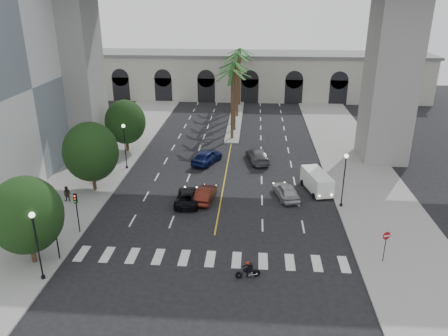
# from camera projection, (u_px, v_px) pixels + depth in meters

# --- Properties ---
(ground) EXTENTS (140.00, 140.00, 0.00)m
(ground) POSITION_uv_depth(u_px,v_px,m) (212.00, 248.00, 34.48)
(ground) COLOR black
(ground) RESTS_ON ground
(sidewalk_left) EXTENTS (8.00, 100.00, 0.15)m
(sidewalk_left) POSITION_uv_depth(u_px,v_px,m) (93.00, 171.00, 49.36)
(sidewalk_left) COLOR gray
(sidewalk_left) RESTS_ON ground
(sidewalk_right) EXTENTS (8.00, 100.00, 0.15)m
(sidewalk_right) POSITION_uv_depth(u_px,v_px,m) (363.00, 179.00, 47.33)
(sidewalk_right) COLOR gray
(sidewalk_right) RESTS_ON ground
(median) EXTENTS (2.00, 24.00, 0.20)m
(median) POSITION_uv_depth(u_px,v_px,m) (235.00, 120.00, 69.65)
(median) COLOR gray
(median) RESTS_ON ground
(pier_building) EXTENTS (71.00, 10.50, 8.50)m
(pier_building) POSITION_uv_depth(u_px,v_px,m) (240.00, 75.00, 83.87)
(pier_building) COLOR beige
(pier_building) RESTS_ON ground
(palm_a) EXTENTS (3.20, 3.20, 10.30)m
(palm_a) POSITION_uv_depth(u_px,v_px,m) (232.00, 73.00, 57.06)
(palm_a) COLOR #47331E
(palm_a) RESTS_ON ground
(palm_b) EXTENTS (3.20, 3.20, 10.60)m
(palm_b) POSITION_uv_depth(u_px,v_px,m) (235.00, 66.00, 60.66)
(palm_b) COLOR #47331E
(palm_b) RESTS_ON ground
(palm_c) EXTENTS (3.20, 3.20, 10.10)m
(palm_c) POSITION_uv_depth(u_px,v_px,m) (234.00, 65.00, 64.56)
(palm_c) COLOR #47331E
(palm_c) RESTS_ON ground
(palm_d) EXTENTS (3.20, 3.20, 10.90)m
(palm_d) POSITION_uv_depth(u_px,v_px,m) (238.00, 57.00, 67.97)
(palm_d) COLOR #47331E
(palm_d) RESTS_ON ground
(palm_e) EXTENTS (3.20, 3.20, 10.40)m
(palm_e) POSITION_uv_depth(u_px,v_px,m) (237.00, 56.00, 71.86)
(palm_e) COLOR #47331E
(palm_e) RESTS_ON ground
(palm_f) EXTENTS (3.20, 3.20, 10.70)m
(palm_f) POSITION_uv_depth(u_px,v_px,m) (240.00, 52.00, 75.45)
(palm_f) COLOR #47331E
(palm_f) RESTS_ON ground
(street_tree_near) EXTENTS (5.20, 5.20, 6.89)m
(street_tree_near) POSITION_uv_depth(u_px,v_px,m) (26.00, 215.00, 31.09)
(street_tree_near) COLOR #382616
(street_tree_near) RESTS_ON ground
(street_tree_mid) EXTENTS (5.44, 5.44, 7.21)m
(street_tree_mid) POSITION_uv_depth(u_px,v_px,m) (91.00, 152.00, 43.07)
(street_tree_mid) COLOR #382616
(street_tree_mid) RESTS_ON ground
(street_tree_far) EXTENTS (5.04, 5.04, 6.68)m
(street_tree_far) POSITION_uv_depth(u_px,v_px,m) (125.00, 122.00, 54.30)
(street_tree_far) COLOR #382616
(street_tree_far) RESTS_ON ground
(lamp_post_left_near) EXTENTS (0.40, 0.40, 5.35)m
(lamp_post_left_near) POSITION_uv_depth(u_px,v_px,m) (36.00, 240.00, 29.42)
(lamp_post_left_near) COLOR black
(lamp_post_left_near) RESTS_ON ground
(lamp_post_left_far) EXTENTS (0.40, 0.40, 5.35)m
(lamp_post_left_far) POSITION_uv_depth(u_px,v_px,m) (125.00, 143.00, 48.88)
(lamp_post_left_far) COLOR black
(lamp_post_left_far) RESTS_ON ground
(lamp_post_right) EXTENTS (0.40, 0.40, 5.35)m
(lamp_post_right) POSITION_uv_depth(u_px,v_px,m) (344.00, 176.00, 39.93)
(lamp_post_right) COLOR black
(lamp_post_right) RESTS_ON ground
(traffic_signal_near) EXTENTS (0.25, 0.18, 3.65)m
(traffic_signal_near) POSITION_uv_depth(u_px,v_px,m) (55.00, 231.00, 32.00)
(traffic_signal_near) COLOR black
(traffic_signal_near) RESTS_ON ground
(traffic_signal_far) EXTENTS (0.25, 0.18, 3.65)m
(traffic_signal_far) POSITION_uv_depth(u_px,v_px,m) (76.00, 207.00, 35.70)
(traffic_signal_far) COLOR black
(traffic_signal_far) RESTS_ON ground
(motorcycle_rider) EXTENTS (1.78, 0.62, 1.31)m
(motorcycle_rider) POSITION_uv_depth(u_px,v_px,m) (249.00, 270.00, 30.71)
(motorcycle_rider) COLOR black
(motorcycle_rider) RESTS_ON ground
(car_a) EXTENTS (2.85, 4.71, 1.50)m
(car_a) POSITION_uv_depth(u_px,v_px,m) (286.00, 191.00, 42.76)
(car_a) COLOR #A9A9AE
(car_a) RESTS_ON ground
(car_b) EXTENTS (1.99, 4.44, 1.41)m
(car_b) POSITION_uv_depth(u_px,v_px,m) (205.00, 194.00, 42.19)
(car_b) COLOR #4B170F
(car_b) RESTS_ON ground
(car_c) EXTENTS (2.29, 4.80, 1.32)m
(car_c) POSITION_uv_depth(u_px,v_px,m) (188.00, 196.00, 41.77)
(car_c) COLOR black
(car_c) RESTS_ON ground
(car_d) EXTENTS (3.26, 5.70, 1.56)m
(car_d) POSITION_uv_depth(u_px,v_px,m) (258.00, 155.00, 52.14)
(car_d) COLOR #58585C
(car_d) RESTS_ON ground
(car_e) EXTENTS (3.76, 5.34, 1.69)m
(car_e) POSITION_uv_depth(u_px,v_px,m) (207.00, 157.00, 51.53)
(car_e) COLOR #10194C
(car_e) RESTS_ON ground
(cargo_van) EXTENTS (2.90, 5.07, 2.04)m
(cargo_van) POSITION_uv_depth(u_px,v_px,m) (317.00, 181.00, 44.01)
(cargo_van) COLOR white
(cargo_van) RESTS_ON ground
(pedestrian_a) EXTENTS (0.74, 0.66, 1.70)m
(pedestrian_a) POSITION_uv_depth(u_px,v_px,m) (31.00, 231.00, 35.02)
(pedestrian_a) COLOR black
(pedestrian_a) RESTS_ON sidewalk_left
(pedestrian_b) EXTENTS (0.79, 0.62, 1.57)m
(pedestrian_b) POSITION_uv_depth(u_px,v_px,m) (67.00, 194.00, 41.63)
(pedestrian_b) COLOR black
(pedestrian_b) RESTS_ON sidewalk_left
(do_not_enter_sign) EXTENTS (0.61, 0.26, 2.62)m
(do_not_enter_sign) POSITION_uv_depth(u_px,v_px,m) (386.00, 240.00, 31.93)
(do_not_enter_sign) COLOR black
(do_not_enter_sign) RESTS_ON ground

